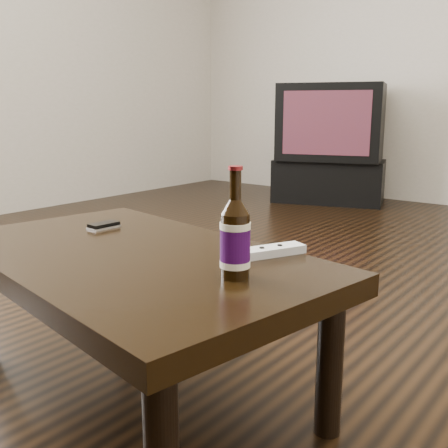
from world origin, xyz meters
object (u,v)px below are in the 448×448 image
Objects in this scene: tv_stand at (328,181)px; coffee_table at (131,271)px; tv at (331,122)px; beer_bottle at (235,239)px; remote at (269,251)px; phone at (104,225)px.

tv_stand is 3.11m from coffee_table.
tv reaches higher than coffee_table.
beer_bottle is 1.24× the size of remote.
beer_bottle is 2.51× the size of phone.
tv_stand is 8.93× the size of phone.
beer_bottle is at bearing -54.11° from remote.
tv_stand is at bearing 139.20° from remote.
beer_bottle is 0.20m from remote.
coffee_table is 4.75× the size of beer_bottle.
tv is 0.79× the size of coffee_table.
coffee_table is 5.91× the size of remote.
tv is 3.12m from coffee_table.
beer_bottle reaches higher than phone.
phone is at bearing 167.67° from beer_bottle.
coffee_table is at bearing -122.78° from remote.
remote is (0.30, 0.19, 0.06)m from coffee_table.
phone is at bearing -94.59° from tv_stand.
coffee_table is 11.90× the size of phone.
coffee_table is 0.36m from beer_bottle.
beer_bottle is (0.33, -0.00, 0.14)m from coffee_table.
phone reaches higher than coffee_table.
remote is (1.25, -2.77, 0.23)m from tv_stand.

